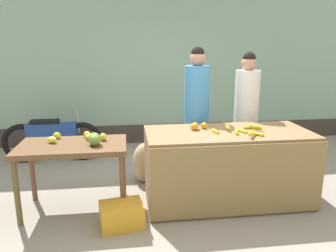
% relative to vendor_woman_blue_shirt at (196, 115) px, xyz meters
% --- Properties ---
extents(ground_plane, '(24.00, 24.00, 0.00)m').
position_rel_vendor_woman_blue_shirt_xyz_m(ground_plane, '(-0.24, -0.68, -0.94)').
color(ground_plane, gray).
extents(market_wall_back, '(9.35, 0.23, 3.16)m').
position_rel_vendor_woman_blue_shirt_xyz_m(market_wall_back, '(-0.24, 2.02, 0.61)').
color(market_wall_back, '#8CB299').
rests_on(market_wall_back, ground).
extents(fruit_stall_counter, '(1.95, 0.90, 0.88)m').
position_rel_vendor_woman_blue_shirt_xyz_m(fruit_stall_counter, '(0.24, -0.70, -0.50)').
color(fruit_stall_counter, olive).
rests_on(fruit_stall_counter, ground).
extents(side_table_wooden, '(1.20, 0.69, 0.79)m').
position_rel_vendor_woman_blue_shirt_xyz_m(side_table_wooden, '(-1.57, -0.68, -0.25)').
color(side_table_wooden, brown).
rests_on(side_table_wooden, ground).
extents(banana_bunch_pile, '(0.63, 0.48, 0.07)m').
position_rel_vendor_woman_blue_shirt_xyz_m(banana_bunch_pile, '(0.41, -0.77, -0.03)').
color(banana_bunch_pile, gold).
rests_on(banana_bunch_pile, fruit_stall_counter).
extents(orange_pile, '(0.21, 0.14, 0.09)m').
position_rel_vendor_woman_blue_shirt_xyz_m(orange_pile, '(-0.12, -0.55, -0.02)').
color(orange_pile, orange).
rests_on(orange_pile, fruit_stall_counter).
extents(mango_papaya_pile, '(0.69, 0.49, 0.14)m').
position_rel_vendor_woman_blue_shirt_xyz_m(mango_papaya_pile, '(-1.40, -0.67, -0.09)').
color(mango_papaya_pile, yellow).
rests_on(mango_papaya_pile, side_table_wooden).
extents(vendor_woman_blue_shirt, '(0.34, 0.34, 1.86)m').
position_rel_vendor_woman_blue_shirt_xyz_m(vendor_woman_blue_shirt, '(0.00, 0.00, 0.00)').
color(vendor_woman_blue_shirt, '#33333D').
rests_on(vendor_woman_blue_shirt, ground).
extents(vendor_woman_white_shirt, '(0.34, 0.34, 1.79)m').
position_rel_vendor_woman_blue_shirt_xyz_m(vendor_woman_white_shirt, '(0.74, 0.07, -0.04)').
color(vendor_woman_white_shirt, '#33333D').
rests_on(vendor_woman_white_shirt, ground).
extents(parked_motorcycle, '(1.60, 0.18, 0.88)m').
position_rel_vendor_woman_blue_shirt_xyz_m(parked_motorcycle, '(-2.18, 1.03, -0.54)').
color(parked_motorcycle, black).
rests_on(parked_motorcycle, ground).
extents(produce_crate, '(0.49, 0.39, 0.26)m').
position_rel_vendor_woman_blue_shirt_xyz_m(produce_crate, '(-1.04, -1.15, -0.81)').
color(produce_crate, gold).
rests_on(produce_crate, ground).
extents(produce_sack, '(0.46, 0.44, 0.56)m').
position_rel_vendor_woman_blue_shirt_xyz_m(produce_sack, '(-0.72, -0.00, -0.66)').
color(produce_sack, tan).
rests_on(produce_sack, ground).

